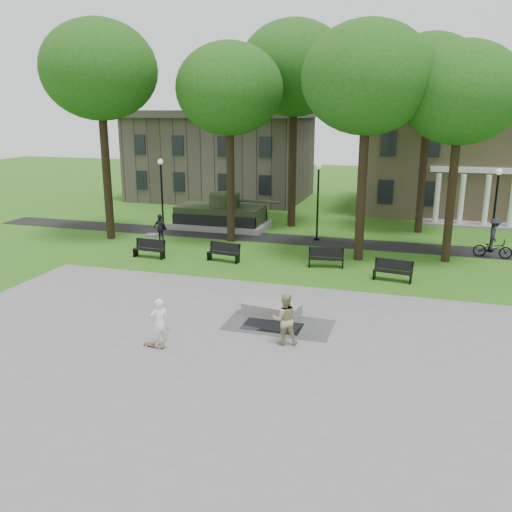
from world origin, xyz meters
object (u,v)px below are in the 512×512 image
Objects in this scene: concrete_block at (272,309)px; friend_watching at (285,319)px; skateboarder at (160,323)px; cyclist at (494,242)px; trash_bin at (152,242)px; park_bench_0 at (150,248)px.

concrete_block is 1.21× the size of friend_watching.
cyclist is (12.09, 15.83, 0.01)m from skateboarder.
concrete_block is 2.85m from friend_watching.
friend_watching is 1.90× the size of trash_bin.
cyclist reaches higher than friend_watching.
skateboarder is 0.95× the size of friend_watching.
cyclist is at bearing -167.03° from skateboarder.
park_bench_0 is (-5.88, 10.43, -0.37)m from skateboarder.
trash_bin is (-10.41, 10.32, -0.44)m from friend_watching.
concrete_block is 1.27× the size of skateboarder.
skateboarder is at bearing -61.41° from trash_bin.
skateboarder is 0.79× the size of cyclist.
concrete_block is 4.94m from skateboarder.
concrete_block is 2.29× the size of trash_bin.
cyclist is at bearing -140.12° from friend_watching.
park_bench_0 is (-9.85, 8.93, -0.41)m from friend_watching.
park_bench_0 is at bearing -68.06° from trash_bin.
friend_watching is at bearing 154.41° from cyclist.
friend_watching is 1.00× the size of park_bench_0.
concrete_block is at bearing 145.83° from cyclist.
park_bench_0 reaches higher than trash_bin.
concrete_block is 10.82m from park_bench_0.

